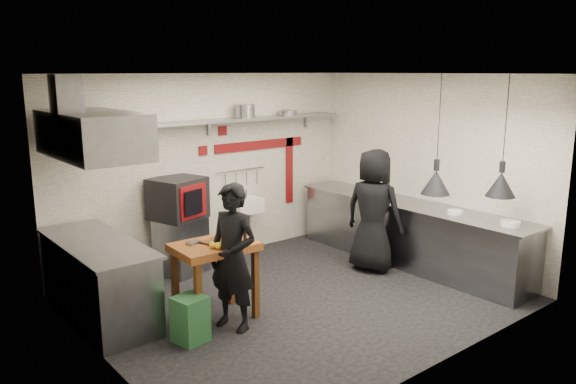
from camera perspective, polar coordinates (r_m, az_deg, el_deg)
floor at (r=7.26m, az=1.10°, el=-10.78°), size 5.00×5.00×0.00m
ceiling at (r=6.68m, az=1.20°, el=11.91°), size 5.00×5.00×0.00m
wall_back at (r=8.51m, az=-8.05°, el=2.39°), size 5.00×0.04×2.80m
wall_front at (r=5.45m, az=15.61°, el=-3.52°), size 5.00×0.04×2.80m
wall_left at (r=5.59m, az=-18.80°, el=-3.33°), size 0.04×4.20×2.80m
wall_right at (r=8.64m, az=13.90°, el=2.29°), size 0.04×4.20×2.80m
red_band_horiz at (r=8.98m, az=-2.84°, el=4.81°), size 1.70×0.02×0.14m
red_band_vert at (r=9.41m, az=0.13°, el=2.22°), size 0.14×0.02×1.10m
red_tile_a at (r=8.55m, az=-6.65°, el=6.19°), size 0.14×0.02×0.14m
red_tile_b at (r=8.40m, az=-8.62°, el=4.18°), size 0.14×0.02×0.14m
back_shelf at (r=8.27m, az=-7.55°, el=7.15°), size 4.60×0.34×0.04m
shelf_bracket_left at (r=7.60m, az=-20.44°, el=5.29°), size 0.04×0.06×0.24m
shelf_bracket_mid at (r=8.41m, az=-8.07°, el=6.53°), size 0.04×0.06×0.24m
shelf_bracket_right at (r=9.52m, az=1.82°, el=7.30°), size 0.04×0.06×0.24m
pan_far_left at (r=7.62m, az=-16.73°, el=6.81°), size 0.33×0.33×0.09m
pan_mid_left at (r=7.66m, az=-16.00°, el=6.80°), size 0.26×0.26×0.07m
stock_pot at (r=8.56m, az=-4.38°, el=8.20°), size 0.39×0.39×0.20m
pan_right at (r=9.07m, az=-0.01°, el=8.08°), size 0.38×0.38×0.08m
oven_stand at (r=8.16m, az=-10.80°, el=-5.36°), size 0.74×0.71×0.80m
combi_oven at (r=8.00m, az=-11.16°, el=-0.63°), size 0.82×0.79×0.58m
oven_door at (r=7.76m, az=-9.61°, el=-0.96°), size 0.48×0.18×0.46m
oven_glass at (r=7.70m, az=-9.56°, el=-1.06°), size 0.33×0.12×0.34m
hand_sink at (r=8.78m, az=-4.25°, el=-1.35°), size 0.46×0.34×0.22m
sink_tap at (r=8.74m, az=-4.27°, el=-0.20°), size 0.03×0.03×0.14m
sink_drain at (r=8.87m, az=-4.06°, el=-4.16°), size 0.06×0.06×0.66m
utensil_rail at (r=8.79m, az=-4.84°, el=2.24°), size 0.90×0.02×0.02m
counter_right at (r=8.58m, az=12.16°, el=-4.21°), size 0.70×3.80×0.90m
counter_right_top at (r=8.46m, az=12.30°, el=-1.19°), size 0.76×3.90×0.03m
plate_stack at (r=7.57m, az=21.66°, el=-2.99°), size 0.29×0.29×0.07m
small_bowl_right at (r=7.96m, az=16.57°, el=-1.97°), size 0.25×0.25×0.05m
counter_left at (r=6.94m, az=-18.64°, el=-8.57°), size 0.70×1.90×0.90m
counter_left_top at (r=6.79m, az=-18.91°, el=-4.90°), size 0.76×2.00×0.03m
extractor_hood at (r=6.57m, az=-19.24°, el=5.54°), size 0.78×1.60×0.50m
hood_duct at (r=6.46m, az=-21.59°, el=8.84°), size 0.28×0.28×0.50m
green_bin at (r=6.21m, az=-9.91°, el=-12.61°), size 0.37×0.37×0.50m
prep_table at (r=6.60m, az=-7.37°, el=-8.99°), size 0.95×0.68×0.92m
cutting_board at (r=6.49m, az=-7.09°, el=-4.94°), size 0.40×0.34×0.02m
pepper_mill at (r=6.47m, az=-4.40°, el=-4.12°), size 0.05×0.05×0.20m
lemon_a at (r=6.26m, az=-7.68°, el=-5.34°), size 0.09×0.09×0.07m
lemon_b at (r=6.22m, az=-7.11°, el=-5.44°), size 0.10×0.10×0.08m
veg_ball at (r=6.60m, az=-6.92°, el=-4.30°), size 0.13×0.13×0.10m
steel_tray at (r=6.45m, az=-9.54°, el=-5.09°), size 0.19×0.15×0.03m
bowl at (r=6.73m, az=-6.01°, el=-4.13°), size 0.20×0.20×0.06m
heat_lamp_near at (r=7.15m, az=15.03°, el=5.58°), size 0.38×0.38×1.48m
heat_lamp_far at (r=7.38m, az=21.16°, el=5.27°), size 0.45×0.45×1.50m
chef_left at (r=6.24m, az=-5.64°, el=-6.63°), size 0.57×0.70×1.66m
chef_right at (r=8.10m, az=8.68°, el=-1.87°), size 0.78×0.99×1.77m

